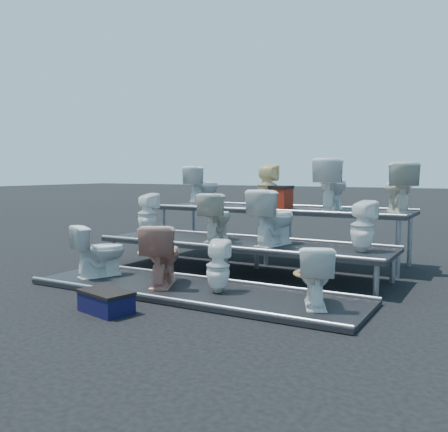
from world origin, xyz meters
The scene contains 18 objects.
ground centered at (0.00, 0.00, 0.00)m, with size 80.00×80.00×0.00m, color black.
tier_front centered at (0.00, -1.30, 0.03)m, with size 4.20×1.20×0.06m, color black.
tier_mid centered at (0.00, 0.00, 0.23)m, with size 4.20×1.20×0.46m, color black.
tier_back centered at (0.00, 1.30, 0.43)m, with size 4.20×1.20×0.86m, color black.
toilet_0 centered at (-1.48, -1.30, 0.41)m, with size 0.39×0.68×0.70m, color white.
toilet_1 centered at (-0.44, -1.30, 0.44)m, with size 0.43×0.75×0.76m, color tan.
toilet_2 centered at (0.36, -1.30, 0.37)m, with size 0.28×0.28×0.61m, color white.
toilet_3 centered at (1.53, -1.30, 0.38)m, with size 0.36×0.63×0.65m, color white.
toilet_4 centered at (-1.69, 0.00, 0.79)m, with size 0.30×0.31×0.66m, color white.
toilet_5 centered at (-0.43, 0.00, 0.81)m, with size 0.39×0.68×0.70m, color silver.
toilet_6 centered at (0.48, 0.00, 0.84)m, with size 0.43×0.75×0.76m, color white.
toilet_7 centered at (1.69, 0.00, 0.78)m, with size 0.29×0.30×0.65m, color white.
toilet_8 centered at (-1.45, 1.30, 1.21)m, with size 0.39×0.68×0.70m, color white.
toilet_9 centered at (-0.21, 1.30, 1.22)m, with size 0.33×0.33×0.73m, color beige.
toilet_10 centered at (0.88, 1.30, 1.26)m, with size 0.45×0.79×0.80m, color white.
toilet_11 centered at (1.88, 1.30, 1.23)m, with size 0.41×0.72×0.73m, color silver.
red_crate centered at (-0.06, 1.35, 1.02)m, with size 0.45×0.36×0.32m, color #A02411.
step_stool centered at (-0.35, -2.41, 0.10)m, with size 0.56×0.34×0.20m, color black.
Camera 1 is at (3.22, -6.24, 1.47)m, focal length 40.00 mm.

